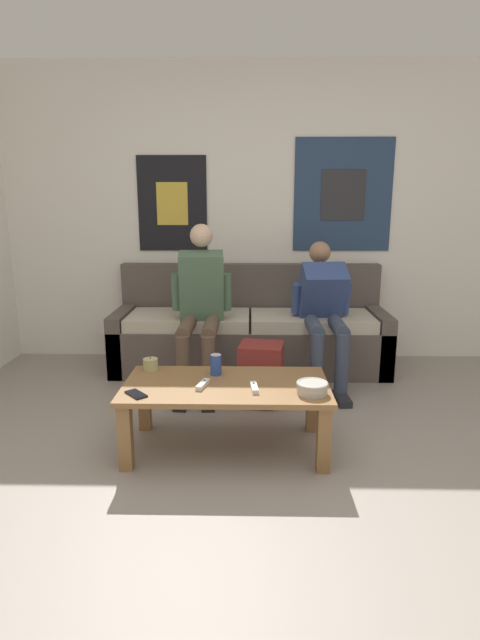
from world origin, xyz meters
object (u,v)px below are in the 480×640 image
(drink_can_blue, at_px, (216,365))
(game_controller_near_right, at_px, (254,388))
(person_seated_adult, at_px, (200,302))
(game_controller_near_left, at_px, (203,384))
(backpack, at_px, (261,375))
(ceramic_bowl, at_px, (312,387))
(cell_phone, at_px, (136,394))
(couch, at_px, (250,334))
(person_seated_teen, at_px, (323,307))
(coffee_table, at_px, (226,394))
(pillar_candle, at_px, (151,364))

(drink_can_blue, relative_size, game_controller_near_right, 0.85)
(person_seated_adult, distance_m, game_controller_near_left, 1.16)
(game_controller_near_left, bearing_deg, backpack, 65.27)
(ceramic_bowl, height_order, game_controller_near_left, ceramic_bowl)
(backpack, bearing_deg, cell_phone, -128.10)
(ceramic_bowl, bearing_deg, couch, 101.49)
(person_seated_teen, xyz_separation_m, backpack, (-0.49, -0.47, -0.39))
(game_controller_near_right, bearing_deg, couch, 90.83)
(backpack, height_order, game_controller_near_left, backpack)
(coffee_table, bearing_deg, person_seated_teen, 58.61)
(backpack, height_order, drink_can_blue, drink_can_blue)
(backpack, xyz_separation_m, ceramic_bowl, (0.25, -0.83, 0.23))
(ceramic_bowl, height_order, game_controller_near_right, ceramic_bowl)
(pillar_candle, relative_size, cell_phone, 0.61)
(coffee_table, relative_size, game_controller_near_left, 7.80)
(pillar_candle, bearing_deg, person_seated_adult, 75.36)
(drink_can_blue, bearing_deg, coffee_table, -65.34)
(backpack, relative_size, cell_phone, 2.95)
(coffee_table, xyz_separation_m, game_controller_near_right, (0.16, -0.09, 0.08))
(coffee_table, height_order, backpack, backpack)
(ceramic_bowl, bearing_deg, person_seated_teen, 79.64)
(cell_phone, bearing_deg, ceramic_bowl, 2.33)
(couch, bearing_deg, coffee_table, -95.20)
(backpack, xyz_separation_m, game_controller_near_right, (-0.05, -0.78, 0.21))
(pillar_candle, xyz_separation_m, game_controller_near_right, (0.63, -0.32, -0.02))
(coffee_table, xyz_separation_m, person_seated_adult, (-0.25, 1.07, 0.32))
(ceramic_bowl, xyz_separation_m, drink_can_blue, (-0.53, 0.29, 0.03))
(coffee_table, bearing_deg, ceramic_bowl, -17.41)
(pillar_candle, distance_m, cell_phone, 0.41)
(game_controller_near_left, height_order, cell_phone, game_controller_near_left)
(drink_can_blue, bearing_deg, pillar_candle, 169.37)
(couch, height_order, ceramic_bowl, couch)
(game_controller_near_right, xyz_separation_m, cell_phone, (-0.63, -0.09, -0.01))
(coffee_table, bearing_deg, pillar_candle, 154.77)
(pillar_candle, bearing_deg, cell_phone, -89.86)
(person_seated_teen, height_order, backpack, person_seated_teen)
(pillar_candle, bearing_deg, ceramic_bowl, -21.44)
(person_seated_adult, bearing_deg, person_seated_teen, 4.71)
(ceramic_bowl, distance_m, pillar_candle, 1.01)
(couch, relative_size, person_seated_teen, 2.10)
(couch, relative_size, person_seated_adult, 1.85)
(game_controller_near_right, bearing_deg, person_seated_adult, 109.13)
(ceramic_bowl, height_order, cell_phone, ceramic_bowl)
(couch, xyz_separation_m, game_controller_near_right, (0.02, -1.58, 0.12))
(coffee_table, distance_m, backpack, 0.73)
(ceramic_bowl, xyz_separation_m, game_controller_near_right, (-0.31, 0.05, -0.02))
(coffee_table, distance_m, drink_can_blue, 0.21)
(couch, distance_m, game_controller_near_left, 1.56)
(person_seated_teen, distance_m, backpack, 0.78)
(coffee_table, height_order, pillar_candle, pillar_candle)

